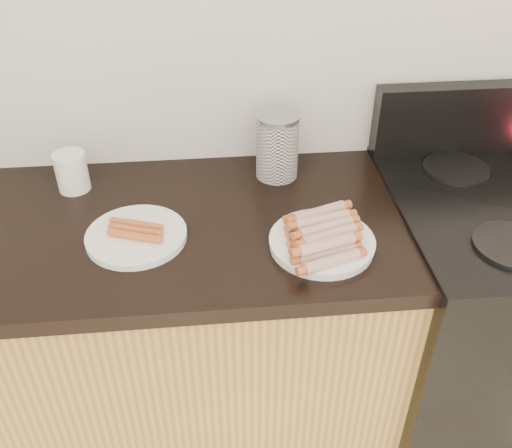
{
  "coord_description": "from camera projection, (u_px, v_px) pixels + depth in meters",
  "views": [
    {
      "loc": [
        -0.07,
        0.55,
        1.72
      ],
      "look_at": [
        0.03,
        1.62,
        0.93
      ],
      "focal_mm": 40.0,
      "sensor_mm": 36.0,
      "label": 1
    }
  ],
  "objects": [
    {
      "name": "hotdog_pile",
      "position": [
        323.0,
        233.0,
        1.29
      ],
      "size": [
        0.13,
        0.24,
        0.05
      ],
      "rotation": [
        0.0,
        0.0,
        0.26
      ],
      "color": "maroon",
      "rests_on": "main_plate"
    },
    {
      "name": "main_plate",
      "position": [
        322.0,
        244.0,
        1.31
      ],
      "size": [
        0.32,
        0.32,
        0.02
      ],
      "primitive_type": "cylinder",
      "rotation": [
        0.0,
        0.0,
        -0.41
      ],
      "color": "silver",
      "rests_on": "counter_slab"
    },
    {
      "name": "canister",
      "position": [
        277.0,
        146.0,
        1.52
      ],
      "size": [
        0.12,
        0.12,
        0.18
      ],
      "rotation": [
        0.0,
        0.0,
        -0.27
      ],
      "color": "white",
      "rests_on": "counter_slab"
    },
    {
      "name": "side_plate",
      "position": [
        136.0,
        236.0,
        1.34
      ],
      "size": [
        0.3,
        0.3,
        0.02
      ],
      "primitive_type": "cylinder",
      "rotation": [
        0.0,
        0.0,
        0.33
      ],
      "color": "white",
      "rests_on": "counter_slab"
    },
    {
      "name": "mug",
      "position": [
        72.0,
        172.0,
        1.49
      ],
      "size": [
        0.11,
        0.11,
        0.1
      ],
      "primitive_type": "cylinder",
      "rotation": [
        0.0,
        0.0,
        0.36
      ],
      "color": "white",
      "rests_on": "counter_slab"
    },
    {
      "name": "stove",
      "position": [
        500.0,
        326.0,
        1.72
      ],
      "size": [
        0.76,
        0.65,
        0.91
      ],
      "color": "black",
      "rests_on": "floor"
    },
    {
      "name": "plain_sausages",
      "position": [
        135.0,
        230.0,
        1.33
      ],
      "size": [
        0.12,
        0.1,
        0.02
      ],
      "rotation": [
        0.0,
        0.0,
        -0.33
      ],
      "color": "#B2522C",
      "rests_on": "side_plate"
    },
    {
      "name": "stove_panel",
      "position": [
        506.0,
        117.0,
        1.62
      ],
      "size": [
        0.76,
        0.06,
        0.2
      ],
      "primitive_type": "cube",
      "color": "black",
      "rests_on": "stove"
    },
    {
      "name": "burner_far_left",
      "position": [
        456.0,
        169.0,
        1.57
      ],
      "size": [
        0.18,
        0.18,
        0.01
      ],
      "primitive_type": "cylinder",
      "color": "black",
      "rests_on": "stove"
    },
    {
      "name": "wall_back",
      "position": [
        228.0,
        16.0,
        1.42
      ],
      "size": [
        4.0,
        0.04,
        2.6
      ],
      "primitive_type": "cube",
      "color": "silver",
      "rests_on": "ground"
    }
  ]
}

